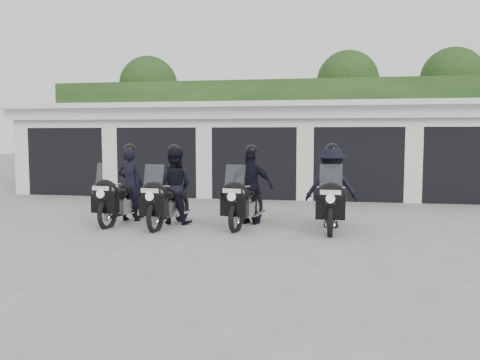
% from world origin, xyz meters
% --- Properties ---
extents(ground, '(80.00, 80.00, 0.00)m').
position_xyz_m(ground, '(0.00, 0.00, 0.00)').
color(ground, gray).
rests_on(ground, ground).
extents(garage_block, '(16.40, 6.80, 2.96)m').
position_xyz_m(garage_block, '(-0.00, 8.06, 1.42)').
color(garage_block, silver).
rests_on(garage_block, ground).
extents(background_vegetation, '(20.00, 3.90, 5.80)m').
position_xyz_m(background_vegetation, '(0.37, 12.92, 2.77)').
color(background_vegetation, '#1A3814').
rests_on(background_vegetation, ground).
extents(police_bike_a, '(0.77, 2.08, 1.82)m').
position_xyz_m(police_bike_a, '(-2.23, 0.83, 0.72)').
color(police_bike_a, black).
rests_on(police_bike_a, ground).
extents(police_bike_b, '(0.88, 2.07, 1.80)m').
position_xyz_m(police_bike_b, '(-1.10, 0.73, 0.76)').
color(police_bike_b, black).
rests_on(police_bike_b, ground).
extents(police_bike_c, '(1.06, 2.05, 1.80)m').
position_xyz_m(police_bike_c, '(0.57, 1.00, 0.76)').
color(police_bike_c, black).
rests_on(police_bike_c, ground).
extents(police_bike_d, '(1.11, 2.12, 1.84)m').
position_xyz_m(police_bike_d, '(2.34, 0.94, 0.78)').
color(police_bike_d, black).
rests_on(police_bike_d, ground).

